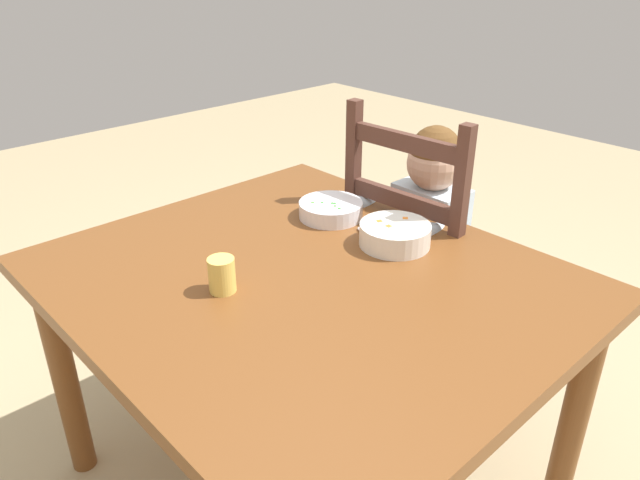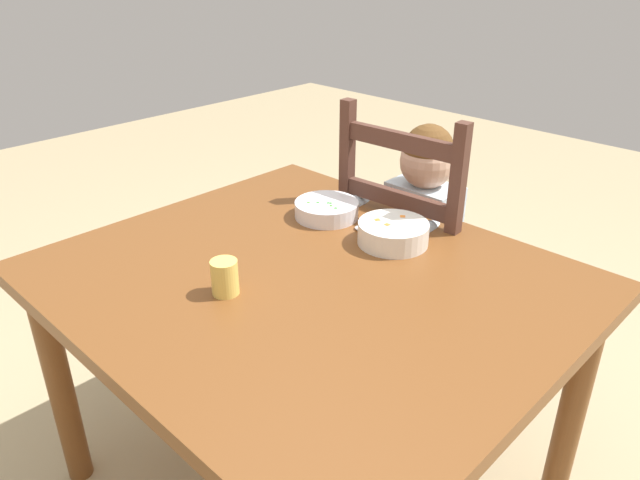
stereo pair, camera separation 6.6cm
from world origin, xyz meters
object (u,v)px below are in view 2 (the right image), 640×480
object	(u,v)px
dining_chair	(415,269)
drinking_cup	(225,277)
dining_table	(308,307)
bowl_of_peas	(327,209)
spoon	(366,231)
child_figure	(417,226)
bowl_of_carrots	(393,232)

from	to	relation	value
dining_chair	drinking_cup	size ratio (longest dim) A/B	12.41
dining_table	dining_chair	bearing A→B (deg)	97.55
bowl_of_peas	spoon	xyz separation A→B (m)	(0.15, -0.00, -0.02)
child_figure	spoon	world-z (taller)	child_figure
dining_table	bowl_of_carrots	size ratio (longest dim) A/B	6.45
dining_table	bowl_of_peas	size ratio (longest dim) A/B	6.54
dining_chair	bowl_of_carrots	xyz separation A→B (m)	(0.12, -0.29, 0.28)
bowl_of_carrots	drinking_cup	bearing A→B (deg)	-104.04
dining_chair	child_figure	distance (m)	0.16
dining_table	bowl_of_carrots	xyz separation A→B (m)	(0.04, 0.28, 0.13)
dining_table	drinking_cup	world-z (taller)	drinking_cup
bowl_of_peas	spoon	size ratio (longest dim) A/B	1.36
child_figure	spoon	xyz separation A→B (m)	(0.03, -0.29, 0.09)
child_figure	bowl_of_carrots	distance (m)	0.34
dining_chair	drinking_cup	xyz separation A→B (m)	(0.00, -0.77, 0.29)
spoon	child_figure	bearing A→B (deg)	96.10
spoon	bowl_of_peas	bearing A→B (deg)	179.97
dining_chair	child_figure	xyz separation A→B (m)	(-0.00, -0.00, 0.16)
child_figure	drinking_cup	bearing A→B (deg)	-89.63
dining_table	bowl_of_peas	xyz separation A→B (m)	(-0.20, 0.28, 0.12)
drinking_cup	child_figure	bearing A→B (deg)	90.37
dining_chair	bowl_of_peas	distance (m)	0.42
dining_chair	spoon	xyz separation A→B (m)	(0.03, -0.29, 0.25)
drinking_cup	bowl_of_peas	bearing A→B (deg)	105.18
dining_table	child_figure	bearing A→B (deg)	97.90
bowl_of_peas	drinking_cup	bearing A→B (deg)	-74.82
child_figure	drinking_cup	size ratio (longest dim) A/B	11.52
bowl_of_peas	bowl_of_carrots	size ratio (longest dim) A/B	0.99
dining_table	dining_chair	size ratio (longest dim) A/B	1.18
spoon	drinking_cup	bearing A→B (deg)	-93.19
bowl_of_carrots	spoon	size ratio (longest dim) A/B	1.38
bowl_of_peas	drinking_cup	size ratio (longest dim) A/B	2.23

